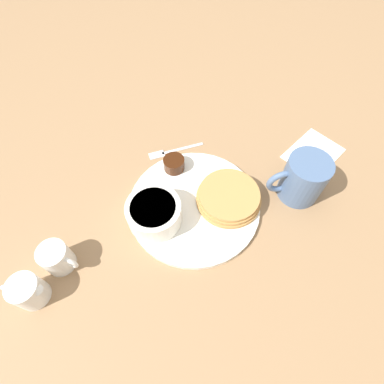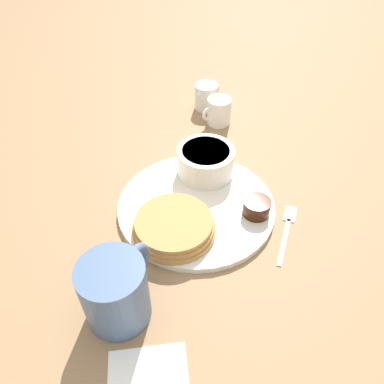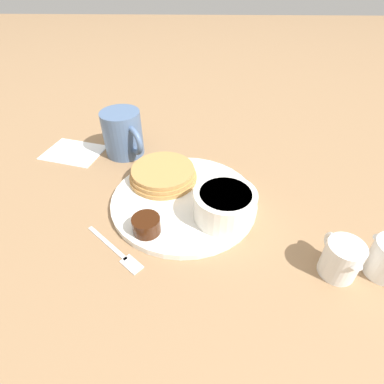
# 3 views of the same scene
# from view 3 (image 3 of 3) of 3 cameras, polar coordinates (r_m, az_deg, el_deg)

# --- Properties ---
(ground_plane) EXTENTS (4.00, 4.00, 0.00)m
(ground_plane) POSITION_cam_3_polar(r_m,az_deg,el_deg) (0.59, -1.49, -1.96)
(ground_plane) COLOR #93704C
(plate) EXTENTS (0.28, 0.28, 0.01)m
(plate) POSITION_cam_3_polar(r_m,az_deg,el_deg) (0.58, -1.50, -1.52)
(plate) COLOR white
(plate) RESTS_ON ground_plane
(pancake_stack) EXTENTS (0.14, 0.14, 0.03)m
(pancake_stack) POSITION_cam_3_polar(r_m,az_deg,el_deg) (0.62, -5.53, 3.45)
(pancake_stack) COLOR #B78447
(pancake_stack) RESTS_ON plate
(bowl) EXTENTS (0.11, 0.11, 0.05)m
(bowl) POSITION_cam_3_polar(r_m,az_deg,el_deg) (0.52, 6.25, -2.31)
(bowl) COLOR white
(bowl) RESTS_ON plate
(syrup_cup) EXTENTS (0.05, 0.05, 0.03)m
(syrup_cup) POSITION_cam_3_polar(r_m,az_deg,el_deg) (0.51, -8.69, -6.21)
(syrup_cup) COLOR #38190A
(syrup_cup) RESTS_ON plate
(butter_ramekin) EXTENTS (0.04, 0.04, 0.04)m
(butter_ramekin) POSITION_cam_3_polar(r_m,az_deg,el_deg) (0.52, 6.99, -5.37)
(butter_ramekin) COLOR white
(butter_ramekin) RESTS_ON plate
(coffee_mug) EXTENTS (0.10, 0.11, 0.10)m
(coffee_mug) POSITION_cam_3_polar(r_m,az_deg,el_deg) (0.72, -12.93, 10.76)
(coffee_mug) COLOR slate
(coffee_mug) RESTS_ON ground_plane
(creamer_pitcher_near) EXTENTS (0.05, 0.08, 0.06)m
(creamer_pitcher_near) POSITION_cam_3_polar(r_m,az_deg,el_deg) (0.50, 26.54, -11.29)
(creamer_pitcher_near) COLOR white
(creamer_pitcher_near) RESTS_ON ground_plane
(fork) EXTENTS (0.11, 0.10, 0.00)m
(fork) POSITION_cam_3_polar(r_m,az_deg,el_deg) (0.51, -13.75, -11.19)
(fork) COLOR silver
(fork) RESTS_ON ground_plane
(napkin) EXTENTS (0.15, 0.13, 0.00)m
(napkin) POSITION_cam_3_polar(r_m,az_deg,el_deg) (0.78, -21.63, 7.10)
(napkin) COLOR white
(napkin) RESTS_ON ground_plane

